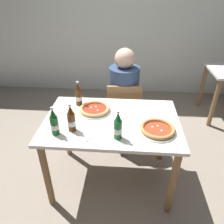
{
  "coord_description": "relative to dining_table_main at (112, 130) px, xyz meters",
  "views": [
    {
      "loc": [
        0.13,
        -1.6,
        1.82
      ],
      "look_at": [
        0.0,
        0.05,
        0.8
      ],
      "focal_mm": 34.74,
      "sensor_mm": 36.0,
      "label": 1
    }
  ],
  "objects": [
    {
      "name": "chair_behind_table",
      "position": [
        0.1,
        0.61,
        -0.15
      ],
      "size": [
        0.42,
        0.42,
        0.85
      ],
      "rotation": [
        0.0,
        0.0,
        3.2
      ],
      "color": "olive",
      "rests_on": "ground_plane"
    },
    {
      "name": "diner_seated",
      "position": [
        0.09,
        0.66,
        -0.05
      ],
      "size": [
        0.34,
        0.34,
        1.21
      ],
      "color": "#2D3342",
      "rests_on": "ground_plane"
    },
    {
      "name": "pizza_margherita_near",
      "position": [
        -0.17,
        0.13,
        0.14
      ],
      "size": [
        0.31,
        0.31,
        0.04
      ],
      "color": "white",
      "rests_on": "dining_table_main"
    },
    {
      "name": "beer_bottle_left",
      "position": [
        0.07,
        -0.25,
        0.22
      ],
      "size": [
        0.07,
        0.07,
        0.25
      ],
      "color": "#196B2D",
      "rests_on": "dining_table_main"
    },
    {
      "name": "beer_bottle_extra",
      "position": [
        -0.31,
        -0.18,
        0.22
      ],
      "size": [
        0.07,
        0.07,
        0.25
      ],
      "color": "#512D0F",
      "rests_on": "dining_table_main"
    },
    {
      "name": "beer_bottle_right",
      "position": [
        -0.43,
        -0.24,
        0.22
      ],
      "size": [
        0.07,
        0.07,
        0.25
      ],
      "color": "#14591E",
      "rests_on": "dining_table_main"
    },
    {
      "name": "beer_bottle_center",
      "position": [
        -0.34,
        0.25,
        0.22
      ],
      "size": [
        0.07,
        0.07,
        0.25
      ],
      "color": "#512D0F",
      "rests_on": "dining_table_main"
    },
    {
      "name": "pizza_marinara_far",
      "position": [
        0.39,
        -0.14,
        0.14
      ],
      "size": [
        0.31,
        0.31,
        0.04
      ],
      "color": "white",
      "rests_on": "dining_table_main"
    },
    {
      "name": "napkin_with_cutlery",
      "position": [
        -0.11,
        -0.25,
        0.12
      ],
      "size": [
        0.23,
        0.23,
        0.01
      ],
      "color": "white",
      "rests_on": "dining_table_main"
    },
    {
      "name": "ground_plane",
      "position": [
        0.0,
        0.0,
        -0.64
      ],
      "size": [
        8.0,
        8.0,
        0.0
      ],
      "primitive_type": "plane",
      "color": "gray"
    },
    {
      "name": "back_wall_tiled",
      "position": [
        0.0,
        2.2,
        0.66
      ],
      "size": [
        7.0,
        0.1,
        2.6
      ],
      "primitive_type": "cube",
      "color": "silver",
      "rests_on": "ground_plane"
    },
    {
      "name": "dining_table_main",
      "position": [
        0.0,
        0.0,
        0.0
      ],
      "size": [
        1.2,
        0.8,
        0.75
      ],
      "color": "silver",
      "rests_on": "ground_plane"
    }
  ]
}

